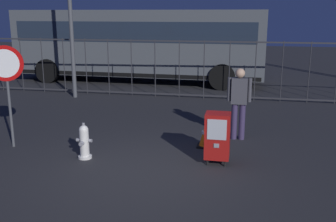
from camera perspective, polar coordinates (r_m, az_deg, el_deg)
The scene contains 8 objects.
ground_plane at distance 7.45m, azimuth -4.14°, elevation -8.83°, with size 60.00×60.00×0.00m, color #262628.
fire_hydrant at distance 8.18m, azimuth -12.02°, elevation -4.37°, with size 0.33×0.31×0.75m.
newspaper_box_primary at distance 7.73m, azimuth 7.16°, elevation -3.55°, with size 0.48×0.42×1.02m.
stop_sign at distance 9.08m, azimuth -22.33°, elevation 4.82°, with size 0.71×0.31×2.23m.
pedestrian at distance 9.21m, azimuth 10.22°, elevation 1.63°, with size 0.55×0.22×1.67m.
traffic_cone at distance 8.75m, azimuth 5.44°, elevation -3.52°, with size 0.36×0.36×0.53m.
fence_barrier at distance 13.64m, azimuth 3.42°, elevation 6.10°, with size 18.03×0.04×2.00m.
bus_near at distance 17.04m, azimuth -4.23°, elevation 10.01°, with size 10.56×3.00×3.00m.
Camera 1 is at (1.87, -6.60, 2.89)m, focal length 42.18 mm.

